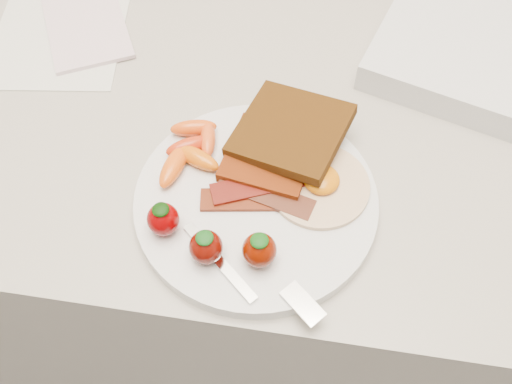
# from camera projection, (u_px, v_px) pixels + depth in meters

# --- Properties ---
(counter) EXTENTS (2.00, 0.60, 0.90)m
(counter) POSITION_uv_depth(u_px,v_px,m) (260.00, 258.00, 1.11)
(counter) COLOR gray
(counter) RESTS_ON ground
(plate) EXTENTS (0.27, 0.27, 0.02)m
(plate) POSITION_uv_depth(u_px,v_px,m) (256.00, 201.00, 0.64)
(plate) COLOR silver
(plate) RESTS_ON counter
(toast_lower) EXTENTS (0.11, 0.11, 0.01)m
(toast_lower) POSITION_uv_depth(u_px,v_px,m) (269.00, 156.00, 0.65)
(toast_lower) COLOR #421604
(toast_lower) RESTS_ON plate
(toast_upper) EXTENTS (0.15, 0.15, 0.03)m
(toast_upper) POSITION_uv_depth(u_px,v_px,m) (291.00, 130.00, 0.65)
(toast_upper) COLOR black
(toast_upper) RESTS_ON toast_lower
(fried_egg) EXTENTS (0.14, 0.14, 0.02)m
(fried_egg) POSITION_uv_depth(u_px,v_px,m) (320.00, 184.00, 0.63)
(fried_egg) COLOR silver
(fried_egg) RESTS_ON plate
(bacon_strips) EXTENTS (0.13, 0.07, 0.01)m
(bacon_strips) POSITION_uv_depth(u_px,v_px,m) (259.00, 193.00, 0.63)
(bacon_strips) COLOR #430D09
(bacon_strips) RESTS_ON plate
(baby_carrots) EXTENTS (0.07, 0.11, 0.02)m
(baby_carrots) POSITION_uv_depth(u_px,v_px,m) (191.00, 149.00, 0.65)
(baby_carrots) COLOR #BB2D0D
(baby_carrots) RESTS_ON plate
(strawberries) EXTENTS (0.14, 0.06, 0.04)m
(strawberries) POSITION_uv_depth(u_px,v_px,m) (211.00, 239.00, 0.58)
(strawberries) COLOR #6B0001
(strawberries) RESTS_ON plate
(fork) EXTENTS (0.16, 0.10, 0.00)m
(fork) POSITION_uv_depth(u_px,v_px,m) (256.00, 280.00, 0.57)
(fork) COLOR white
(fork) RESTS_ON plate
(paper_sheet) EXTENTS (0.21, 0.26, 0.00)m
(paper_sheet) POSITION_uv_depth(u_px,v_px,m) (61.00, 29.00, 0.80)
(paper_sheet) COLOR silver
(paper_sheet) RESTS_ON counter
(notepad) EXTENTS (0.16, 0.19, 0.01)m
(notepad) POSITION_uv_depth(u_px,v_px,m) (87.00, 28.00, 0.80)
(notepad) COLOR beige
(notepad) RESTS_ON paper_sheet
(appliance) EXTENTS (0.39, 0.34, 0.04)m
(appliance) POSITION_uv_depth(u_px,v_px,m) (507.00, 53.00, 0.75)
(appliance) COLOR silver
(appliance) RESTS_ON counter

